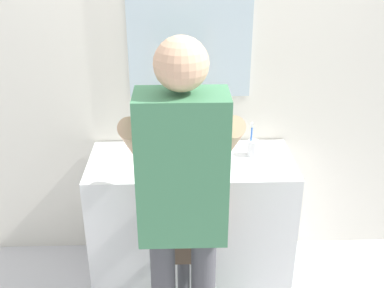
{
  "coord_description": "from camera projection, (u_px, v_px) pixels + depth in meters",
  "views": [
    {
      "loc": [
        -0.07,
        -2.13,
        2.07
      ],
      "look_at": [
        0.0,
        0.15,
        0.99
      ],
      "focal_mm": 43.72,
      "sensor_mm": 36.0,
      "label": 1
    }
  ],
  "objects": [
    {
      "name": "back_wall",
      "position": [
        190.0,
        56.0,
        2.8
      ],
      "size": [
        4.4,
        0.1,
        2.7
      ],
      "color": "silver",
      "rests_on": "ground"
    },
    {
      "name": "vanity_cabinet",
      "position": [
        191.0,
        218.0,
        2.91
      ],
      "size": [
        1.21,
        0.54,
        0.81
      ],
      "primitive_type": "cube",
      "color": "white",
      "rests_on": "ground"
    },
    {
      "name": "sink_basin",
      "position": [
        191.0,
        153.0,
        2.7
      ],
      "size": [
        0.4,
        0.4,
        0.11
      ],
      "color": "silver",
      "rests_on": "vanity_cabinet"
    },
    {
      "name": "faucet",
      "position": [
        190.0,
        132.0,
        2.9
      ],
      "size": [
        0.18,
        0.14,
        0.18
      ],
      "color": "#B7BABF",
      "rests_on": "vanity_cabinet"
    },
    {
      "name": "toothbrush_cup",
      "position": [
        253.0,
        147.0,
        2.78
      ],
      "size": [
        0.07,
        0.07,
        0.21
      ],
      "color": "silver",
      "rests_on": "vanity_cabinet"
    },
    {
      "name": "child_toddler",
      "position": [
        193.0,
        236.0,
        2.48
      ],
      "size": [
        0.29,
        0.29,
        0.95
      ],
      "color": "#47474C",
      "rests_on": "ground"
    },
    {
      "name": "adult_parent",
      "position": [
        182.0,
        188.0,
        2.06
      ],
      "size": [
        0.52,
        0.55,
        1.69
      ],
      "color": "#47474C",
      "rests_on": "ground"
    }
  ]
}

